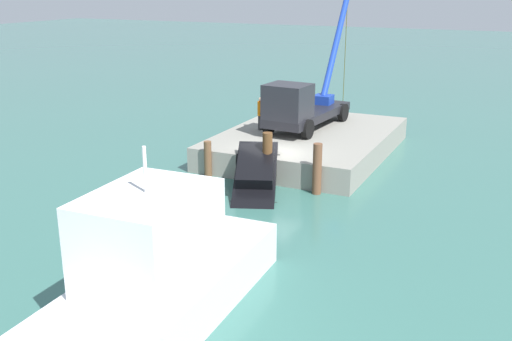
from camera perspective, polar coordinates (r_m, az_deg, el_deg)
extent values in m
plane|color=#386B60|center=(28.06, 1.54, -0.73)|extent=(200.00, 200.00, 0.00)
cube|color=gray|center=(32.08, 4.97, 2.69)|extent=(11.30, 8.13, 1.22)
cube|color=black|center=(32.77, 4.98, 5.41)|extent=(6.90, 2.77, 0.45)
cube|color=#26262C|center=(30.41, 3.07, 6.62)|extent=(2.06, 2.28, 1.75)
cylinder|color=black|center=(30.27, 4.96, 3.96)|extent=(1.02, 0.38, 1.00)
cylinder|color=black|center=(31.25, 1.27, 4.45)|extent=(1.02, 0.38, 1.00)
cylinder|color=black|center=(34.50, 8.34, 5.52)|extent=(1.02, 0.38, 1.00)
cylinder|color=black|center=(35.36, 4.98, 5.93)|extent=(1.02, 0.38, 1.00)
cylinder|color=#1938A5|center=(36.72, 7.67, 11.97)|extent=(5.75, 0.88, 5.77)
cube|color=#1938A5|center=(34.48, 6.46, 6.77)|extent=(1.00, 1.00, 0.50)
cylinder|color=#4C4C19|center=(39.45, 8.54, 11.32)|extent=(0.04, 0.04, 6.86)
cylinder|color=#2F2F2F|center=(32.12, 0.44, 4.61)|extent=(0.28, 0.28, 0.77)
cylinder|color=orange|center=(31.96, 0.45, 5.95)|extent=(0.34, 0.34, 0.77)
sphere|color=tan|center=(31.86, 0.45, 6.83)|extent=(0.22, 0.22, 0.22)
cube|color=black|center=(26.14, -0.03, -0.78)|extent=(4.83, 3.31, 2.31)
cube|color=black|center=(25.96, -0.03, 0.49)|extent=(2.98, 2.42, 1.45)
cylinder|color=black|center=(25.11, 1.80, -3.74)|extent=(0.86, 0.51, 0.84)
cylinder|color=black|center=(25.23, -2.29, -3.64)|extent=(0.86, 0.51, 0.84)
cylinder|color=black|center=(27.52, 2.07, 0.88)|extent=(0.86, 0.51, 0.84)
cylinder|color=black|center=(27.64, -1.66, 0.96)|extent=(0.86, 0.51, 0.84)
cube|color=white|center=(16.34, -10.81, -14.56)|extent=(10.92, 3.66, 2.26)
cube|color=white|center=(15.64, -10.20, -6.29)|extent=(3.65, 2.74, 2.45)
cylinder|color=white|center=(15.01, -10.57, 0.10)|extent=(0.10, 0.10, 1.20)
cylinder|color=silver|center=(18.92, -3.81, -4.12)|extent=(0.06, 0.06, 1.00)
cylinder|color=brown|center=(28.13, -4.63, 1.10)|extent=(0.35, 0.35, 1.72)
cylinder|color=brown|center=(26.42, 1.10, 0.98)|extent=(0.44, 0.44, 2.53)
cylinder|color=brown|center=(25.78, 5.87, 0.15)|extent=(0.39, 0.39, 2.26)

